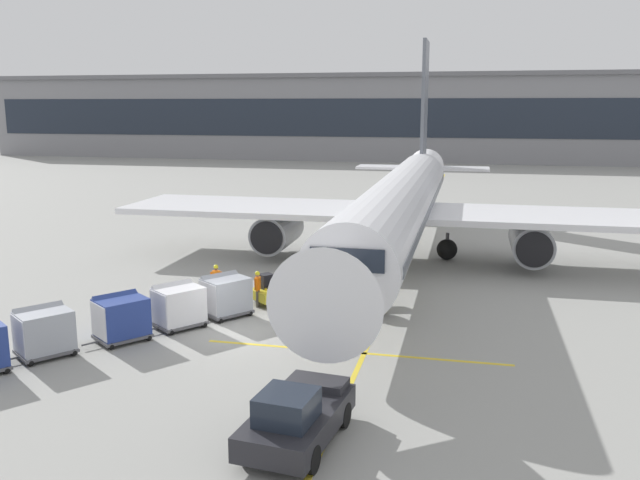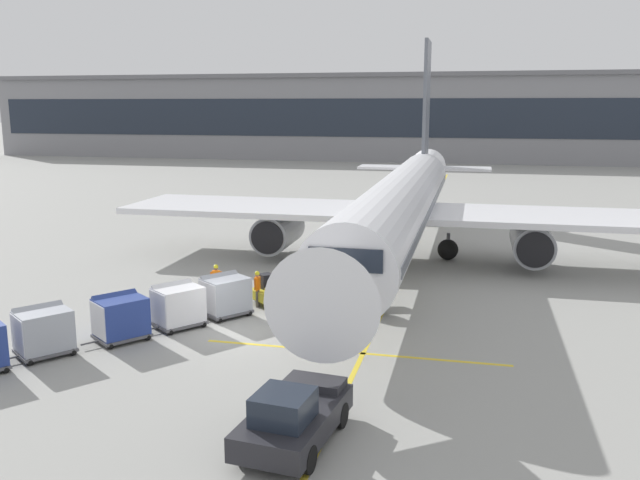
{
  "view_description": "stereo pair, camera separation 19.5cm",
  "coord_description": "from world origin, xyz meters",
  "px_view_note": "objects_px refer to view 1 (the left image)",
  "views": [
    {
      "loc": [
        9.51,
        -25.65,
        9.42
      ],
      "look_at": [
        2.23,
        6.47,
        2.82
      ],
      "focal_mm": 37.84,
      "sensor_mm": 36.0,
      "label": 1
    },
    {
      "loc": [
        9.7,
        -25.61,
        9.42
      ],
      "look_at": [
        2.23,
        6.47,
        2.82
      ],
      "focal_mm": 37.84,
      "sensor_mm": 36.0,
      "label": 2
    }
  ],
  "objects_px": {
    "ground_crew_by_loader": "(258,286)",
    "pushback_tug": "(297,417)",
    "ground_crew_by_carts": "(216,279)",
    "parked_airplane": "(401,204)",
    "belt_loader": "(291,283)",
    "baggage_cart_fourth": "(44,331)",
    "safety_cone_engine_keepout": "(301,267)",
    "baggage_cart_lead": "(225,295)",
    "baggage_cart_third": "(121,317)",
    "baggage_cart_second": "(178,305)"
  },
  "relations": [
    {
      "from": "belt_loader",
      "to": "parked_airplane",
      "type": "bearing_deg",
      "value": 66.28
    },
    {
      "from": "pushback_tug",
      "to": "safety_cone_engine_keepout",
      "type": "relative_size",
      "value": 6.04
    },
    {
      "from": "parked_airplane",
      "to": "baggage_cart_fourth",
      "type": "height_order",
      "value": "parked_airplane"
    },
    {
      "from": "baggage_cart_lead",
      "to": "baggage_cart_third",
      "type": "height_order",
      "value": "same"
    },
    {
      "from": "parked_airplane",
      "to": "baggage_cart_lead",
      "type": "bearing_deg",
      "value": -116.76
    },
    {
      "from": "parked_airplane",
      "to": "ground_crew_by_carts",
      "type": "height_order",
      "value": "parked_airplane"
    },
    {
      "from": "belt_loader",
      "to": "pushback_tug",
      "type": "relative_size",
      "value": 1.04
    },
    {
      "from": "baggage_cart_second",
      "to": "baggage_cart_fourth",
      "type": "relative_size",
      "value": 1.0
    },
    {
      "from": "baggage_cart_lead",
      "to": "safety_cone_engine_keepout",
      "type": "xyz_separation_m",
      "value": [
        1.4,
        8.42,
        -0.63
      ]
    },
    {
      "from": "parked_airplane",
      "to": "belt_loader",
      "type": "height_order",
      "value": "parked_airplane"
    },
    {
      "from": "baggage_cart_third",
      "to": "safety_cone_engine_keepout",
      "type": "relative_size",
      "value": 3.48
    },
    {
      "from": "baggage_cart_second",
      "to": "baggage_cart_fourth",
      "type": "distance_m",
      "value": 5.56
    },
    {
      "from": "safety_cone_engine_keepout",
      "to": "ground_crew_by_loader",
      "type": "bearing_deg",
      "value": -93.49
    },
    {
      "from": "baggage_cart_second",
      "to": "baggage_cart_fourth",
      "type": "xyz_separation_m",
      "value": [
        -3.56,
        -4.28,
        0.0
      ]
    },
    {
      "from": "baggage_cart_lead",
      "to": "baggage_cart_third",
      "type": "xyz_separation_m",
      "value": [
        -2.97,
        -4.04,
        0.0
      ]
    },
    {
      "from": "baggage_cart_lead",
      "to": "ground_crew_by_carts",
      "type": "relative_size",
      "value": 1.53
    },
    {
      "from": "baggage_cart_second",
      "to": "belt_loader",
      "type": "bearing_deg",
      "value": 54.6
    },
    {
      "from": "belt_loader",
      "to": "ground_crew_by_loader",
      "type": "bearing_deg",
      "value": -129.83
    },
    {
      "from": "safety_cone_engine_keepout",
      "to": "baggage_cart_third",
      "type": "bearing_deg",
      "value": -109.33
    },
    {
      "from": "ground_crew_by_loader",
      "to": "pushback_tug",
      "type": "bearing_deg",
      "value": -67.4
    },
    {
      "from": "belt_loader",
      "to": "pushback_tug",
      "type": "bearing_deg",
      "value": -74.14
    },
    {
      "from": "baggage_cart_third",
      "to": "baggage_cart_fourth",
      "type": "distance_m",
      "value": 2.97
    },
    {
      "from": "belt_loader",
      "to": "ground_crew_by_carts",
      "type": "bearing_deg",
      "value": -169.7
    },
    {
      "from": "ground_crew_by_carts",
      "to": "baggage_cart_fourth",
      "type": "bearing_deg",
      "value": -112.2
    },
    {
      "from": "belt_loader",
      "to": "baggage_cart_second",
      "type": "height_order",
      "value": "belt_loader"
    },
    {
      "from": "ground_crew_by_loader",
      "to": "safety_cone_engine_keepout",
      "type": "relative_size",
      "value": 2.28
    },
    {
      "from": "belt_loader",
      "to": "ground_crew_by_carts",
      "type": "relative_size",
      "value": 2.75
    },
    {
      "from": "baggage_cart_second",
      "to": "baggage_cart_fourth",
      "type": "height_order",
      "value": "same"
    },
    {
      "from": "baggage_cart_lead",
      "to": "baggage_cart_third",
      "type": "relative_size",
      "value": 1.0
    },
    {
      "from": "ground_crew_by_loader",
      "to": "ground_crew_by_carts",
      "type": "relative_size",
      "value": 1.0
    },
    {
      "from": "ground_crew_by_carts",
      "to": "ground_crew_by_loader",
      "type": "bearing_deg",
      "value": -18.65
    },
    {
      "from": "baggage_cart_lead",
      "to": "ground_crew_by_carts",
      "type": "distance_m",
      "value": 2.85
    },
    {
      "from": "safety_cone_engine_keepout",
      "to": "parked_airplane",
      "type": "bearing_deg",
      "value": 41.4
    },
    {
      "from": "baggage_cart_fourth",
      "to": "ground_crew_by_loader",
      "type": "relative_size",
      "value": 1.53
    },
    {
      "from": "baggage_cart_lead",
      "to": "baggage_cart_second",
      "type": "bearing_deg",
      "value": -125.64
    },
    {
      "from": "baggage_cart_fourth",
      "to": "safety_cone_engine_keepout",
      "type": "distance_m",
      "value": 16.0
    },
    {
      "from": "baggage_cart_fourth",
      "to": "ground_crew_by_loader",
      "type": "bearing_deg",
      "value": 53.02
    },
    {
      "from": "ground_crew_by_carts",
      "to": "parked_airplane",
      "type": "bearing_deg",
      "value": 52.82
    },
    {
      "from": "parked_airplane",
      "to": "ground_crew_by_loader",
      "type": "distance_m",
      "value": 12.79
    },
    {
      "from": "pushback_tug",
      "to": "baggage_cart_second",
      "type": "bearing_deg",
      "value": 130.77
    },
    {
      "from": "safety_cone_engine_keepout",
      "to": "belt_loader",
      "type": "bearing_deg",
      "value": -81.25
    },
    {
      "from": "baggage_cart_third",
      "to": "baggage_cart_second",
      "type": "bearing_deg",
      "value": 53.13
    },
    {
      "from": "baggage_cart_second",
      "to": "safety_cone_engine_keepout",
      "type": "xyz_separation_m",
      "value": [
        2.81,
        10.38,
        -0.63
      ]
    },
    {
      "from": "ground_crew_by_carts",
      "to": "safety_cone_engine_keepout",
      "type": "xyz_separation_m",
      "value": [
        2.81,
        5.94,
        -0.63
      ]
    },
    {
      "from": "parked_airplane",
      "to": "baggage_cart_lead",
      "type": "relative_size",
      "value": 16.72
    },
    {
      "from": "baggage_cart_fourth",
      "to": "safety_cone_engine_keepout",
      "type": "bearing_deg",
      "value": 66.51
    },
    {
      "from": "baggage_cart_lead",
      "to": "pushback_tug",
      "type": "height_order",
      "value": "baggage_cart_lead"
    },
    {
      "from": "parked_airplane",
      "to": "baggage_cart_third",
      "type": "relative_size",
      "value": 16.72
    },
    {
      "from": "pushback_tug",
      "to": "safety_cone_engine_keepout",
      "type": "xyz_separation_m",
      "value": [
        -4.76,
        19.16,
        -0.45
      ]
    },
    {
      "from": "baggage_cart_fourth",
      "to": "pushback_tug",
      "type": "distance_m",
      "value": 12.0
    }
  ]
}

